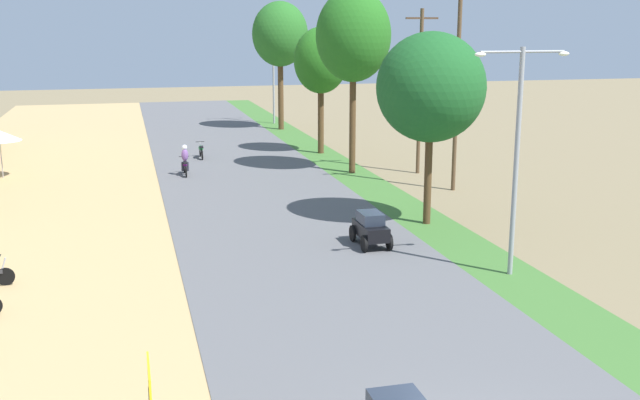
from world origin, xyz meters
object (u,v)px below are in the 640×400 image
utility_pole_near (420,89)px  motorbike_ahead_second (201,150)px  street_signboard (150,387)px  median_tree_nearest (431,88)px  car_hatchback_black (371,228)px  streetlamp_near (517,146)px  motorbike_foreground_rider (185,161)px  median_tree_third (321,61)px  median_tree_second (353,36)px  streetlamp_mid (273,69)px  utility_pole_far (457,87)px  median_tree_fourth (280,35)px

utility_pole_near → motorbike_ahead_second: (-11.03, 7.35, -3.99)m
street_signboard → median_tree_nearest: (11.42, 13.91, 4.41)m
car_hatchback_black → streetlamp_near: bearing=-50.8°
motorbike_foreground_rider → median_tree_nearest: bearing=-55.3°
car_hatchback_black → motorbike_ahead_second: bearing=101.4°
streetlamp_near → car_hatchback_black: streetlamp_near is taller
motorbike_ahead_second → median_tree_third: bearing=0.5°
motorbike_foreground_rider → median_tree_second: bearing=-8.8°
median_tree_second → car_hatchback_black: median_tree_second is taller
car_hatchback_black → street_signboard: bearing=-125.7°
streetlamp_near → motorbike_foreground_rider: bearing=114.7°
median_tree_third → motorbike_foreground_rider: size_ratio=4.31×
motorbike_foreground_rider → streetlamp_mid: bearing=66.8°
median_tree_second → utility_pole_far: (3.58, -5.28, -2.31)m
streetlamp_mid → motorbike_ahead_second: streetlamp_mid is taller
median_tree_third → street_signboard: bearing=-110.1°
motorbike_ahead_second → streetlamp_near: bearing=-73.0°
median_tree_fourth → motorbike_ahead_second: size_ratio=5.33×
median_tree_nearest → streetlamp_mid: median_tree_nearest is taller
streetlamp_near → streetlamp_mid: size_ratio=0.95×
median_tree_nearest → motorbike_foreground_rider: (-8.66, 12.52, -4.67)m
median_tree_second → median_tree_third: size_ratio=1.25×
median_tree_second → motorbike_ahead_second: (-7.51, 6.60, -6.75)m
utility_pole_near → motorbike_foreground_rider: bearing=170.3°
street_signboard → streetlamp_near: size_ratio=0.21×
streetlamp_mid → utility_pole_far: utility_pole_far is taller
motorbike_foreground_rider → median_tree_third: bearing=31.0°
utility_pole_near → motorbike_foreground_rider: 13.10m
median_tree_second → streetlamp_near: 18.07m
car_hatchback_black → median_tree_fourth: bearing=84.3°
street_signboard → median_tree_nearest: size_ratio=0.20×
utility_pole_near → median_tree_second: bearing=168.0°
street_signboard → median_tree_fourth: 45.19m
street_signboard → car_hatchback_black: (8.21, 11.41, -0.36)m
streetlamp_mid → utility_pole_near: (3.56, -22.66, 0.11)m
median_tree_nearest → car_hatchback_black: bearing=-142.1°
median_tree_fourth → motorbike_ahead_second: median_tree_fourth is taller
median_tree_fourth → car_hatchback_black: size_ratio=4.79×
streetlamp_mid → street_signboard: bearing=-103.8°
streetlamp_near → motorbike_foreground_rider: 21.37m
median_tree_nearest → motorbike_foreground_rider: 15.92m
median_tree_second → utility_pole_near: median_tree_second is taller
median_tree_second → motorbike_foreground_rider: 11.07m
median_tree_second → motorbike_ahead_second: median_tree_second is taller
streetlamp_mid → utility_pole_near: size_ratio=0.87×
median_tree_second → streetlamp_near: median_tree_second is taller
median_tree_second → utility_pole_near: 4.53m
street_signboard → median_tree_second: (11.63, 25.07, 6.22)m
median_tree_second → streetlamp_mid: median_tree_second is taller
median_tree_nearest → streetlamp_near: median_tree_nearest is taller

